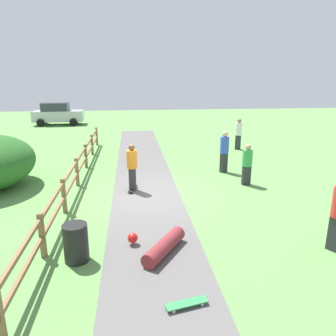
{
  "coord_description": "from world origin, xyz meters",
  "views": [
    {
      "loc": [
        -0.46,
        -10.83,
        4.09
      ],
      "look_at": [
        0.77,
        -0.13,
        1.0
      ],
      "focal_mm": 34.15,
      "sensor_mm": 36.0,
      "label": 1
    }
  ],
  "objects_px": {
    "trash_bin": "(76,243)",
    "bystander_green": "(247,163)",
    "skater_riding": "(132,165)",
    "bystander_white": "(238,132)",
    "skater_fallen": "(162,246)",
    "bystander_blue": "(224,150)",
    "skateboard_loose": "(187,303)",
    "parked_car_silver": "(58,114)"
  },
  "relations": [
    {
      "from": "trash_bin",
      "to": "bystander_green",
      "type": "distance_m",
      "value": 7.47
    },
    {
      "from": "skater_riding",
      "to": "bystander_white",
      "type": "distance_m",
      "value": 8.85
    },
    {
      "from": "trash_bin",
      "to": "bystander_white",
      "type": "bearing_deg",
      "value": 55.63
    },
    {
      "from": "skater_fallen",
      "to": "bystander_blue",
      "type": "distance_m",
      "value": 7.32
    },
    {
      "from": "bystander_blue",
      "to": "skater_fallen",
      "type": "bearing_deg",
      "value": -117.64
    },
    {
      "from": "skateboard_loose",
      "to": "bystander_green",
      "type": "height_order",
      "value": "bystander_green"
    },
    {
      "from": "bystander_green",
      "to": "bystander_blue",
      "type": "bearing_deg",
      "value": 102.7
    },
    {
      "from": "trash_bin",
      "to": "skateboard_loose",
      "type": "distance_m",
      "value": 2.92
    },
    {
      "from": "skater_riding",
      "to": "skateboard_loose",
      "type": "distance_m",
      "value": 6.5
    },
    {
      "from": "skater_fallen",
      "to": "bystander_white",
      "type": "distance_m",
      "value": 12.15
    },
    {
      "from": "bystander_green",
      "to": "skater_fallen",
      "type": "bearing_deg",
      "value": -128.85
    },
    {
      "from": "trash_bin",
      "to": "bystander_green",
      "type": "height_order",
      "value": "bystander_green"
    },
    {
      "from": "trash_bin",
      "to": "bystander_blue",
      "type": "xyz_separation_m",
      "value": [
        5.34,
        6.53,
        0.57
      ]
    },
    {
      "from": "skater_riding",
      "to": "bystander_green",
      "type": "bearing_deg",
      "value": 3.04
    },
    {
      "from": "skater_riding",
      "to": "bystander_blue",
      "type": "height_order",
      "value": "bystander_blue"
    },
    {
      "from": "skateboard_loose",
      "to": "bystander_blue",
      "type": "height_order",
      "value": "bystander_blue"
    },
    {
      "from": "trash_bin",
      "to": "skater_riding",
      "type": "height_order",
      "value": "skater_riding"
    },
    {
      "from": "bystander_white",
      "to": "trash_bin",
      "type": "bearing_deg",
      "value": -124.37
    },
    {
      "from": "skater_riding",
      "to": "bystander_blue",
      "type": "xyz_separation_m",
      "value": [
        4.02,
        2.0,
        0.02
      ]
    },
    {
      "from": "bystander_green",
      "to": "parked_car_silver",
      "type": "xyz_separation_m",
      "value": [
        -10.75,
        17.51,
        0.07
      ]
    },
    {
      "from": "bystander_green",
      "to": "bystander_white",
      "type": "relative_size",
      "value": 0.9
    },
    {
      "from": "skater_fallen",
      "to": "bystander_green",
      "type": "distance_m",
      "value": 6.05
    },
    {
      "from": "bystander_green",
      "to": "bystander_blue",
      "type": "height_order",
      "value": "bystander_blue"
    },
    {
      "from": "trash_bin",
      "to": "bystander_green",
      "type": "bearing_deg",
      "value": 39.69
    },
    {
      "from": "skater_riding",
      "to": "parked_car_silver",
      "type": "relative_size",
      "value": 0.41
    },
    {
      "from": "trash_bin",
      "to": "skater_riding",
      "type": "relative_size",
      "value": 0.51
    },
    {
      "from": "skater_fallen",
      "to": "skater_riding",
      "type": "bearing_deg",
      "value": 98.32
    },
    {
      "from": "skater_fallen",
      "to": "parked_car_silver",
      "type": "height_order",
      "value": "parked_car_silver"
    },
    {
      "from": "trash_bin",
      "to": "bystander_green",
      "type": "xyz_separation_m",
      "value": [
        5.74,
        4.76,
        0.44
      ]
    },
    {
      "from": "trash_bin",
      "to": "skater_fallen",
      "type": "height_order",
      "value": "trash_bin"
    },
    {
      "from": "skateboard_loose",
      "to": "bystander_blue",
      "type": "xyz_separation_m",
      "value": [
        3.1,
        8.37,
        0.93
      ]
    },
    {
      "from": "trash_bin",
      "to": "skateboard_loose",
      "type": "bearing_deg",
      "value": -39.34
    },
    {
      "from": "skater_fallen",
      "to": "bystander_green",
      "type": "bearing_deg",
      "value": 51.15
    },
    {
      "from": "skater_riding",
      "to": "skater_fallen",
      "type": "distance_m",
      "value": 4.56
    },
    {
      "from": "bystander_green",
      "to": "bystander_white",
      "type": "xyz_separation_m",
      "value": [
        1.71,
        6.14,
        0.11
      ]
    },
    {
      "from": "trash_bin",
      "to": "bystander_blue",
      "type": "distance_m",
      "value": 8.45
    },
    {
      "from": "trash_bin",
      "to": "parked_car_silver",
      "type": "xyz_separation_m",
      "value": [
        -5.01,
        22.27,
        0.51
      ]
    },
    {
      "from": "bystander_white",
      "to": "bystander_blue",
      "type": "height_order",
      "value": "bystander_blue"
    },
    {
      "from": "skater_riding",
      "to": "parked_car_silver",
      "type": "height_order",
      "value": "parked_car_silver"
    },
    {
      "from": "bystander_green",
      "to": "trash_bin",
      "type": "bearing_deg",
      "value": -140.31
    },
    {
      "from": "trash_bin",
      "to": "skater_fallen",
      "type": "xyz_separation_m",
      "value": [
        1.97,
        0.08,
        -0.25
      ]
    },
    {
      "from": "skater_riding",
      "to": "parked_car_silver",
      "type": "xyz_separation_m",
      "value": [
        -6.33,
        17.75,
        -0.04
      ]
    }
  ]
}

